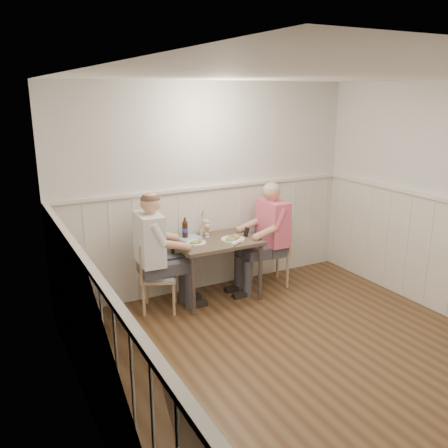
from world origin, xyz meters
name	(u,v)px	position (x,y,z in m)	size (l,w,h in m)	color
ground_plane	(317,368)	(0.00, 0.00, 0.00)	(4.50, 4.50, 0.00)	#472D19
room_shell	(327,210)	(0.00, 0.00, 1.52)	(4.04, 4.54, 2.60)	silver
wainscot	(278,275)	(0.00, 0.69, 0.69)	(4.00, 4.49, 1.34)	silver
dining_table	(216,248)	(-0.11, 1.84, 0.65)	(0.99, 0.70, 0.75)	#483B2C
chair_right	(274,248)	(0.76, 1.89, 0.50)	(0.52, 0.52, 0.91)	#9F7F6B
chair_left	(155,273)	(-0.89, 1.88, 0.46)	(0.53, 0.53, 0.84)	#9F7F6B
man_in_pink	(269,244)	(0.63, 1.81, 0.59)	(0.65, 0.46, 1.42)	#3F3F47
diner_cream	(154,262)	(-0.91, 1.84, 0.60)	(0.68, 0.47, 1.44)	#3F3F47
plate_man	(232,238)	(0.05, 1.74, 0.77)	(0.28, 0.28, 0.07)	white
plate_diner	(196,242)	(-0.39, 1.82, 0.77)	(0.23, 0.23, 0.06)	white
beer_glass_a	(206,225)	(-0.11, 2.11, 0.87)	(0.07, 0.07, 0.18)	silver
beer_glass_b	(207,229)	(-0.15, 2.00, 0.86)	(0.06, 0.06, 0.16)	silver
beer_bottle	(185,229)	(-0.41, 2.10, 0.86)	(0.07, 0.07, 0.26)	black
rolled_napkin	(236,243)	(0.01, 1.57, 0.77)	(0.19, 0.15, 0.04)	white
grass_vase	(201,223)	(-0.19, 2.09, 0.91)	(0.04, 0.04, 0.36)	silver
gingham_mat	(189,238)	(-0.37, 2.08, 0.75)	(0.29, 0.24, 0.01)	#4D81C2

